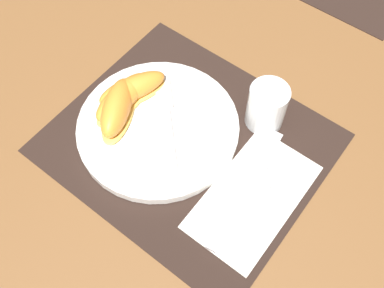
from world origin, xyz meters
name	(u,v)px	position (x,y,z in m)	size (l,w,h in m)	color
ground_plane	(188,143)	(0.00, 0.00, 0.00)	(3.00, 3.00, 0.00)	brown
placemat	(188,142)	(0.00, 0.00, 0.00)	(0.41, 0.36, 0.00)	black
plate	(158,127)	(-0.05, -0.01, 0.01)	(0.26, 0.26, 0.02)	white
juice_glass	(266,108)	(0.07, 0.11, 0.04)	(0.06, 0.06, 0.08)	silver
napkin	(253,197)	(0.14, -0.02, 0.01)	(0.12, 0.21, 0.00)	white
knife	(245,190)	(0.12, -0.02, 0.01)	(0.05, 0.22, 0.01)	silver
spoon	(271,184)	(0.15, 0.01, 0.01)	(0.05, 0.19, 0.01)	silver
fork	(166,113)	(-0.06, 0.01, 0.02)	(0.15, 0.15, 0.00)	silver
citrus_wedge_0	(133,89)	(-0.12, 0.01, 0.04)	(0.09, 0.13, 0.04)	#F7C656
citrus_wedge_1	(123,98)	(-0.12, -0.01, 0.04)	(0.05, 0.12, 0.04)	#F7C656
citrus_wedge_2	(117,109)	(-0.11, -0.04, 0.04)	(0.09, 0.13, 0.05)	#F7C656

